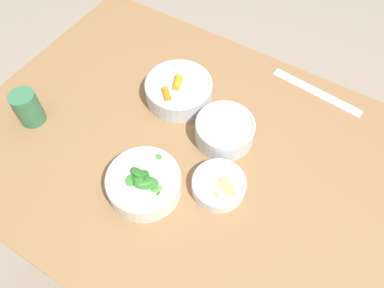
{
  "coord_description": "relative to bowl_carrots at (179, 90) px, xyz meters",
  "views": [
    {
      "loc": [
        0.23,
        -0.44,
        1.58
      ],
      "look_at": [
        -0.05,
        0.0,
        0.79
      ],
      "focal_mm": 35.0,
      "sensor_mm": 36.0,
      "label": 1
    }
  ],
  "objects": [
    {
      "name": "bowl_carrots",
      "position": [
        0.0,
        0.0,
        0.0
      ],
      "size": [
        0.19,
        0.19,
        0.07
      ],
      "color": "silver",
      "rests_on": "dining_table"
    },
    {
      "name": "ground_plane",
      "position": [
        0.18,
        -0.14,
        -0.79
      ],
      "size": [
        10.0,
        10.0,
        0.0
      ],
      "primitive_type": "plane",
      "color": "gray"
    },
    {
      "name": "ruler",
      "position": [
        0.33,
        0.23,
        -0.03
      ],
      "size": [
        0.27,
        0.05,
        0.0
      ],
      "color": "silver",
      "rests_on": "dining_table"
    },
    {
      "name": "bowl_greens",
      "position": [
        0.09,
        -0.29,
        0.0
      ],
      "size": [
        0.18,
        0.18,
        0.08
      ],
      "color": "silver",
      "rests_on": "dining_table"
    },
    {
      "name": "bowl_beans_hotdog",
      "position": [
        0.18,
        -0.05,
        -0.0
      ],
      "size": [
        0.15,
        0.15,
        0.06
      ],
      "color": "silver",
      "rests_on": "dining_table"
    },
    {
      "name": "cup",
      "position": [
        -0.3,
        -0.28,
        0.02
      ],
      "size": [
        0.07,
        0.07,
        0.1
      ],
      "color": "#336B47",
      "rests_on": "dining_table"
    },
    {
      "name": "bowl_cookies",
      "position": [
        0.24,
        -0.19,
        -0.01
      ],
      "size": [
        0.13,
        0.13,
        0.04
      ],
      "color": "silver",
      "rests_on": "dining_table"
    },
    {
      "name": "dining_table",
      "position": [
        0.18,
        -0.14,
        -0.14
      ],
      "size": [
        1.3,
        0.86,
        0.76
      ],
      "color": "olive",
      "rests_on": "ground_plane"
    }
  ]
}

